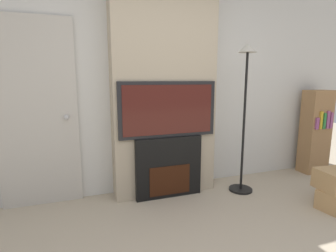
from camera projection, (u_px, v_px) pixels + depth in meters
wall_back at (160, 84)px, 3.30m from camera, size 6.00×0.06×2.70m
chimney_breast at (164, 85)px, 3.14m from camera, size 1.26×0.30×2.70m
fireplace at (168, 167)px, 3.17m from camera, size 0.81×0.15×0.74m
television at (168, 110)px, 3.05m from camera, size 1.18×0.07×0.65m
floor_lamp at (245, 101)px, 3.18m from camera, size 0.29×0.29×1.83m
box_stack at (336, 188)px, 2.87m from camera, size 0.43×0.37×0.43m
bookshelf at (315, 132)px, 3.97m from camera, size 0.39×0.27×1.26m
entry_door at (38, 114)px, 2.85m from camera, size 0.84×0.09×2.07m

